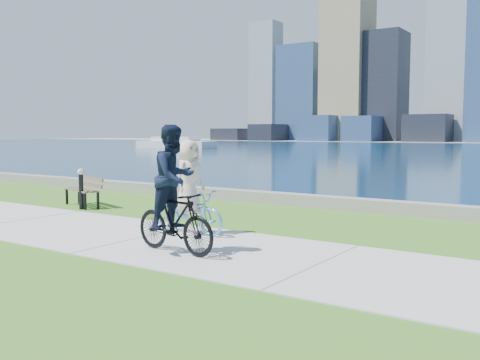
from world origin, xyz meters
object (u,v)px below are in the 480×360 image
object	(u,v)px
park_bench	(85,188)
cyclist_man	(174,200)
bollard_lamp	(81,186)
cyclist_woman	(189,199)

from	to	relation	value
park_bench	cyclist_man	size ratio (longest dim) A/B	0.78
park_bench	bollard_lamp	distance (m)	0.65
bollard_lamp	cyclist_man	size ratio (longest dim) A/B	0.51
park_bench	bollard_lamp	size ratio (longest dim) A/B	1.54
cyclist_woman	cyclist_man	world-z (taller)	cyclist_man
park_bench	bollard_lamp	bearing A→B (deg)	-29.92
bollard_lamp	cyclist_man	world-z (taller)	cyclist_man
cyclist_man	cyclist_woman	bearing A→B (deg)	36.62
park_bench	cyclist_woman	size ratio (longest dim) A/B	0.90
bollard_lamp	cyclist_woman	bearing A→B (deg)	-13.68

